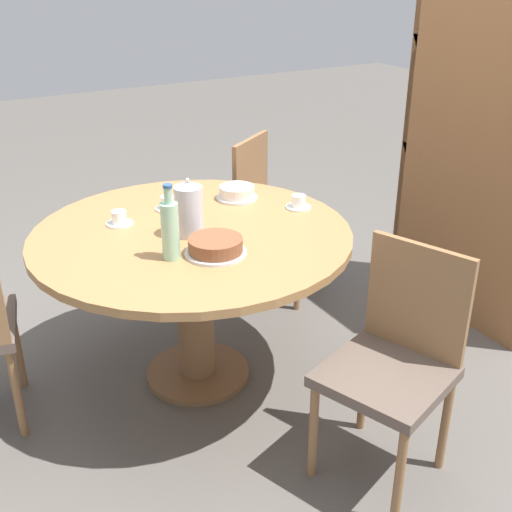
% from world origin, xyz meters
% --- Properties ---
extents(ground_plane, '(14.00, 14.00, 0.00)m').
position_xyz_m(ground_plane, '(0.00, 0.00, 0.00)').
color(ground_plane, '#56514C').
extents(dining_table, '(1.38, 1.38, 0.75)m').
position_xyz_m(dining_table, '(0.00, 0.00, 0.61)').
color(dining_table, brown).
rests_on(dining_table, ground_plane).
extents(chair_b, '(0.54, 0.54, 0.90)m').
position_xyz_m(chair_b, '(0.89, 0.39, 0.49)').
color(chair_b, olive).
rests_on(chair_b, ground_plane).
extents(chair_c, '(0.58, 0.58, 0.90)m').
position_xyz_m(chair_c, '(-0.59, 0.77, 0.49)').
color(chair_c, olive).
rests_on(chair_c, ground_plane).
extents(bookshelf, '(0.95, 0.28, 1.74)m').
position_xyz_m(bookshelf, '(0.15, 1.58, 0.84)').
color(bookshelf, brown).
rests_on(bookshelf, ground_plane).
extents(coffee_pot, '(0.12, 0.12, 0.25)m').
position_xyz_m(coffee_pot, '(0.03, -0.02, 0.87)').
color(coffee_pot, silver).
rests_on(coffee_pot, dining_table).
extents(water_bottle, '(0.07, 0.07, 0.30)m').
position_xyz_m(water_bottle, '(0.20, -0.18, 0.88)').
color(water_bottle, '#99C6A3').
rests_on(water_bottle, dining_table).
extents(cake_main, '(0.25, 0.25, 0.07)m').
position_xyz_m(cake_main, '(0.26, -0.01, 0.78)').
color(cake_main, silver).
rests_on(cake_main, dining_table).
extents(cake_second, '(0.20, 0.20, 0.06)m').
position_xyz_m(cake_second, '(-0.25, 0.36, 0.78)').
color(cake_second, silver).
rests_on(cake_second, dining_table).
extents(cup_a, '(0.12, 0.12, 0.06)m').
position_xyz_m(cup_a, '(-0.29, 0.02, 0.78)').
color(cup_a, silver).
rests_on(cup_a, dining_table).
extents(cup_b, '(0.12, 0.12, 0.06)m').
position_xyz_m(cup_b, '(-0.23, -0.24, 0.78)').
color(cup_b, silver).
rests_on(cup_b, dining_table).
extents(cup_c, '(0.12, 0.12, 0.06)m').
position_xyz_m(cup_c, '(-0.00, 0.55, 0.78)').
color(cup_c, silver).
rests_on(cup_c, dining_table).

